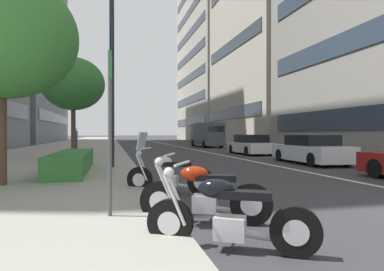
# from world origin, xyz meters

# --- Properties ---
(sidewalk_right_plaza) EXTENTS (160.00, 8.83, 0.15)m
(sidewalk_right_plaza) POSITION_xyz_m (30.00, 10.49, 0.07)
(sidewalk_right_plaza) COLOR gray
(sidewalk_right_plaza) RESTS_ON ground
(lane_centre_stripe) EXTENTS (110.00, 0.16, 0.01)m
(lane_centre_stripe) POSITION_xyz_m (35.00, 0.00, 0.00)
(lane_centre_stripe) COLOR silver
(lane_centre_stripe) RESTS_ON ground
(motorcycle_second_in_row) EXTENTS (1.14, 1.93, 1.08)m
(motorcycle_second_in_row) POSITION_xyz_m (0.13, 5.67, 0.40)
(motorcycle_second_in_row) COLOR black
(motorcycle_second_in_row) RESTS_ON ground
(motorcycle_nearest_camera) EXTENTS (1.00, 2.01, 1.11)m
(motorcycle_nearest_camera) POSITION_xyz_m (1.41, 5.62, 0.43)
(motorcycle_nearest_camera) COLOR black
(motorcycle_nearest_camera) RESTS_ON ground
(motorcycle_far_end_row) EXTENTS (1.17, 1.95, 1.47)m
(motorcycle_far_end_row) POSITION_xyz_m (4.08, 5.75, 0.44)
(motorcycle_far_end_row) COLOR black
(motorcycle_far_end_row) RESTS_ON ground
(car_far_down_avenue) EXTENTS (4.64, 2.01, 1.35)m
(car_far_down_avenue) POSITION_xyz_m (10.30, -2.18, 0.64)
(car_far_down_avenue) COLOR silver
(car_far_down_avenue) RESTS_ON ground
(car_mid_block_traffic) EXTENTS (4.33, 1.86, 1.34)m
(car_mid_block_traffic) POSITION_xyz_m (17.39, -2.19, 0.63)
(car_mid_block_traffic) COLOR silver
(car_mid_block_traffic) RESTS_ON ground
(delivery_van_ahead) EXTENTS (5.85, 2.18, 2.48)m
(delivery_van_ahead) POSITION_xyz_m (29.67, -2.67, 1.33)
(delivery_van_ahead) COLOR #4C5156
(delivery_van_ahead) RESTS_ON ground
(parking_sign_by_curb) EXTENTS (0.32, 0.06, 2.60)m
(parking_sign_by_curb) POSITION_xyz_m (1.64, 7.08, 1.71)
(parking_sign_by_curb) COLOR #47494C
(parking_sign_by_curb) RESTS_ON sidewalk_right_plaza
(street_lamp_with_banners) EXTENTS (1.26, 2.27, 7.87)m
(street_lamp_with_banners) POSITION_xyz_m (9.32, 6.70, 4.93)
(street_lamp_with_banners) COLOR #232326
(street_lamp_with_banners) RESTS_ON sidewalk_right_plaza
(clipped_hedge_bed) EXTENTS (5.65, 1.10, 0.64)m
(clipped_hedge_bed) POSITION_xyz_m (8.40, 8.36, 0.47)
(clipped_hedge_bed) COLOR #337033
(clipped_hedge_bed) RESTS_ON sidewalk_right_plaza
(street_tree_far_plaza) EXTENTS (3.68, 3.68, 5.29)m
(street_tree_far_plaza) POSITION_xyz_m (5.46, 9.71, 3.87)
(street_tree_far_plaza) COLOR #473323
(street_tree_far_plaza) RESTS_ON sidewalk_right_plaza
(street_tree_near_plaza_corner) EXTENTS (3.13, 3.13, 5.12)m
(street_tree_near_plaza_corner) POSITION_xyz_m (14.07, 8.91, 3.93)
(street_tree_near_plaza_corner) COLOR #473323
(street_tree_near_plaza_corner) RESTS_ON sidewalk_right_plaza
(pedestrian_on_plaza) EXTENTS (0.46, 0.36, 1.68)m
(pedestrian_on_plaza) POSITION_xyz_m (18.88, 9.31, 1.00)
(pedestrian_on_plaza) COLOR #2D2D33
(pedestrian_on_plaza) RESTS_ON sidewalk_right_plaza
(office_tower_far_left_down_avenue) EXTENTS (25.60, 16.48, 45.43)m
(office_tower_far_left_down_avenue) POSITION_xyz_m (60.56, -16.27, 22.72)
(office_tower_far_left_down_avenue) COLOR #B7B2A3
(office_tower_far_left_down_avenue) RESTS_ON ground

